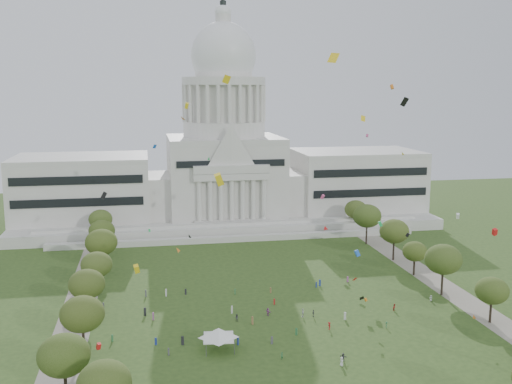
% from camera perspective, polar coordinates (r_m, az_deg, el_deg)
% --- Properties ---
extents(ground, '(400.00, 400.00, 0.00)m').
position_cam_1_polar(ground, '(135.21, 3.57, -13.37)').
color(ground, '#2F4A1C').
rests_on(ground, ground).
extents(capitol, '(160.00, 64.50, 91.30)m').
position_cam_1_polar(capitol, '(238.02, -3.01, 2.39)').
color(capitol, beige).
rests_on(capitol, ground).
extents(path_left, '(8.00, 160.00, 0.04)m').
position_cam_1_polar(path_left, '(160.54, -16.33, -9.92)').
color(path_left, gray).
rests_on(path_left, ground).
extents(path_right, '(8.00, 160.00, 0.04)m').
position_cam_1_polar(path_right, '(177.89, 16.46, -7.97)').
color(path_right, gray).
rests_on(path_right, ground).
extents(row_tree_l_0, '(8.85, 8.85, 12.59)m').
position_cam_1_polar(row_tree_l_0, '(109.26, -17.83, -14.59)').
color(row_tree_l_0, black).
rests_on(row_tree_l_0, ground).
extents(row_tree_l_1, '(8.86, 8.86, 12.59)m').
position_cam_1_polar(row_tree_l_1, '(126.29, -16.22, -11.10)').
color(row_tree_l_1, black).
rests_on(row_tree_l_1, ground).
extents(row_tree_r_1, '(7.58, 7.58, 10.78)m').
position_cam_1_polar(row_tree_r_1, '(148.55, 21.56, -8.74)').
color(row_tree_r_1, black).
rests_on(row_tree_r_1, ground).
extents(row_tree_l_2, '(8.42, 8.42, 11.97)m').
position_cam_1_polar(row_tree_l_2, '(145.55, -15.82, -8.44)').
color(row_tree_l_2, black).
rests_on(row_tree_l_2, ground).
extents(row_tree_r_2, '(9.55, 9.55, 13.58)m').
position_cam_1_polar(row_tree_r_2, '(162.78, 17.42, -6.14)').
color(row_tree_r_2, black).
rests_on(row_tree_r_2, ground).
extents(row_tree_l_3, '(8.12, 8.12, 11.55)m').
position_cam_1_polar(row_tree_l_3, '(161.36, -14.95, -6.70)').
color(row_tree_l_3, black).
rests_on(row_tree_l_3, ground).
extents(row_tree_r_3, '(7.01, 7.01, 9.98)m').
position_cam_1_polar(row_tree_r_3, '(178.20, 14.89, -5.49)').
color(row_tree_r_3, black).
rests_on(row_tree_r_3, ground).
extents(row_tree_l_4, '(9.29, 9.29, 13.21)m').
position_cam_1_polar(row_tree_l_4, '(178.84, -14.52, -4.66)').
color(row_tree_l_4, black).
rests_on(row_tree_l_4, ground).
extents(row_tree_r_4, '(9.19, 9.19, 13.06)m').
position_cam_1_polar(row_tree_r_4, '(191.50, 13.03, -3.66)').
color(row_tree_r_4, black).
rests_on(row_tree_r_4, ground).
extents(row_tree_l_5, '(8.33, 8.33, 11.85)m').
position_cam_1_polar(row_tree_l_5, '(197.17, -14.48, -3.59)').
color(row_tree_l_5, black).
rests_on(row_tree_l_5, ground).
extents(row_tree_r_5, '(9.82, 9.82, 13.96)m').
position_cam_1_polar(row_tree_r_5, '(209.05, 10.53, -2.26)').
color(row_tree_r_5, black).
rests_on(row_tree_r_5, ground).
extents(row_tree_l_6, '(8.19, 8.19, 11.64)m').
position_cam_1_polar(row_tree_l_6, '(214.96, -14.59, -2.53)').
color(row_tree_l_6, black).
rests_on(row_tree_l_6, ground).
extents(row_tree_r_6, '(8.42, 8.42, 11.97)m').
position_cam_1_polar(row_tree_r_6, '(226.62, 9.49, -1.65)').
color(row_tree_r_6, black).
rests_on(row_tree_r_6, ground).
extents(near_tree_0, '(8.47, 8.47, 12.04)m').
position_cam_1_polar(near_tree_0, '(99.40, -14.25, -17.22)').
color(near_tree_0, black).
rests_on(near_tree_0, ground).
extents(event_tent, '(9.55, 9.55, 4.83)m').
position_cam_1_polar(event_tent, '(126.51, -3.59, -13.22)').
color(event_tent, '#4C4C4C').
rests_on(event_tent, ground).
extents(person_0, '(0.81, 0.91, 1.56)m').
position_cam_1_polar(person_0, '(160.12, 16.32, -9.69)').
color(person_0, silver).
rests_on(person_0, ground).
extents(person_2, '(1.01, 0.94, 1.77)m').
position_cam_1_polar(person_2, '(151.39, 13.06, -10.65)').
color(person_2, '#B21E1E').
rests_on(person_2, ground).
extents(person_3, '(0.70, 1.20, 1.78)m').
position_cam_1_polar(person_3, '(137.92, 6.98, -12.54)').
color(person_3, '#B21E1E').
rests_on(person_3, ground).
extents(person_4, '(0.74, 1.23, 2.02)m').
position_cam_1_polar(person_4, '(144.39, 4.48, -11.39)').
color(person_4, silver).
rests_on(person_4, ground).
extents(person_5, '(1.53, 1.86, 1.90)m').
position_cam_1_polar(person_5, '(144.68, 1.14, -11.34)').
color(person_5, '#994C8C').
rests_on(person_5, ground).
extents(person_6, '(0.71, 0.98, 1.85)m').
position_cam_1_polar(person_6, '(121.88, 8.15, -15.69)').
color(person_6, silver).
rests_on(person_6, ground).
extents(person_7, '(0.70, 0.67, 1.56)m').
position_cam_1_polar(person_7, '(123.50, 2.48, -15.31)').
color(person_7, '#33723F').
rests_on(person_7, ground).
extents(person_8, '(0.99, 0.77, 1.80)m').
position_cam_1_polar(person_8, '(141.55, -1.86, -11.86)').
color(person_8, '#4C4C51').
rests_on(person_8, ground).
extents(person_9, '(0.72, 1.03, 1.45)m').
position_cam_1_polar(person_9, '(141.06, 12.33, -12.25)').
color(person_9, '#33723F').
rests_on(person_9, ground).
extents(person_10, '(0.73, 1.09, 1.72)m').
position_cam_1_polar(person_10, '(144.66, 5.48, -11.43)').
color(person_10, '#4C4C51').
rests_on(person_10, ground).
extents(person_11, '(1.64, 1.36, 1.68)m').
position_cam_1_polar(person_11, '(123.92, 8.30, -15.29)').
color(person_11, '#4C4C51').
rests_on(person_11, ground).
extents(distant_crowd, '(65.99, 38.00, 1.93)m').
position_cam_1_polar(distant_crowd, '(145.96, -3.23, -11.20)').
color(distant_crowd, '#33723F').
rests_on(distant_crowd, ground).
extents(kite_swarm, '(80.22, 99.65, 56.06)m').
position_cam_1_polar(kite_swarm, '(132.58, 1.97, -0.53)').
color(kite_swarm, '#E54C8C').
rests_on(kite_swarm, ground).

